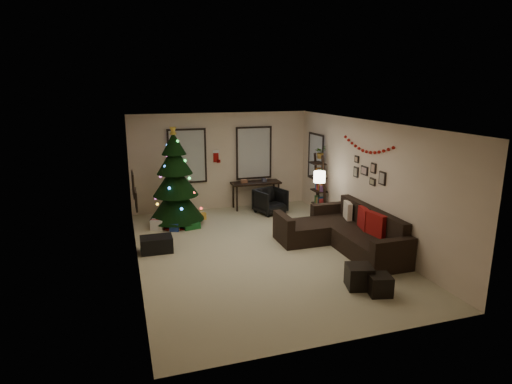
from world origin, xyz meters
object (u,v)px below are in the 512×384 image
(christmas_tree, at_px, (175,184))
(sofa, at_px, (344,234))
(desk, at_px, (256,185))
(desk_chair, at_px, (270,201))
(bookshelf, at_px, (320,186))

(christmas_tree, height_order, sofa, christmas_tree)
(christmas_tree, xyz_separation_m, desk, (2.36, 0.81, -0.39))
(desk, bearing_deg, desk_chair, -72.34)
(sofa, bearing_deg, desk, 104.40)
(desk, bearing_deg, bookshelf, -43.27)
(christmas_tree, bearing_deg, desk, 18.90)
(sofa, distance_m, desk, 3.64)
(sofa, distance_m, desk_chair, 2.94)
(christmas_tree, relative_size, desk_chair, 3.70)
(desk_chair, relative_size, bookshelf, 0.41)
(bookshelf, bearing_deg, sofa, -101.88)
(christmas_tree, distance_m, desk_chair, 2.67)
(christmas_tree, bearing_deg, desk_chair, 3.54)
(bookshelf, bearing_deg, desk, 136.73)
(desk_chair, distance_m, bookshelf, 1.40)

